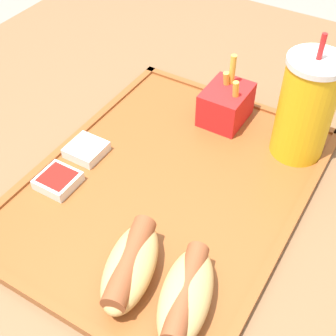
% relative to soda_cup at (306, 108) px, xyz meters
% --- Properties ---
extents(dining_table, '(1.15, 1.05, 0.76)m').
position_rel_soda_cup_xyz_m(dining_table, '(0.14, -0.15, -0.47)').
color(dining_table, brown).
rests_on(dining_table, ground_plane).
extents(food_tray, '(0.46, 0.35, 0.01)m').
position_rel_soda_cup_xyz_m(food_tray, '(0.16, -0.13, -0.08)').
color(food_tray, brown).
rests_on(food_tray, dining_table).
extents(soda_cup, '(0.08, 0.08, 0.19)m').
position_rel_soda_cup_xyz_m(soda_cup, '(0.00, 0.00, 0.00)').
color(soda_cup, gold).
rests_on(soda_cup, food_tray).
extents(hot_dog_far, '(0.13, 0.08, 0.04)m').
position_rel_soda_cup_xyz_m(hot_dog_far, '(0.30, -0.01, -0.05)').
color(hot_dog_far, tan).
rests_on(hot_dog_far, food_tray).
extents(hot_dog_near, '(0.13, 0.09, 0.05)m').
position_rel_soda_cup_xyz_m(hot_dog_near, '(0.30, -0.09, -0.05)').
color(hot_dog_near, tan).
rests_on(hot_dog_near, food_tray).
extents(fries_carton, '(0.08, 0.06, 0.10)m').
position_rel_soda_cup_xyz_m(fries_carton, '(-0.01, -0.12, -0.05)').
color(fries_carton, red).
rests_on(fries_carton, food_tray).
extents(sauce_cup_mayo, '(0.05, 0.05, 0.02)m').
position_rel_soda_cup_xyz_m(sauce_cup_mayo, '(0.16, -0.26, -0.07)').
color(sauce_cup_mayo, silver).
rests_on(sauce_cup_mayo, food_tray).
extents(sauce_cup_ketchup, '(0.05, 0.05, 0.02)m').
position_rel_soda_cup_xyz_m(sauce_cup_ketchup, '(0.23, -0.25, -0.07)').
color(sauce_cup_ketchup, silver).
rests_on(sauce_cup_ketchup, food_tray).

